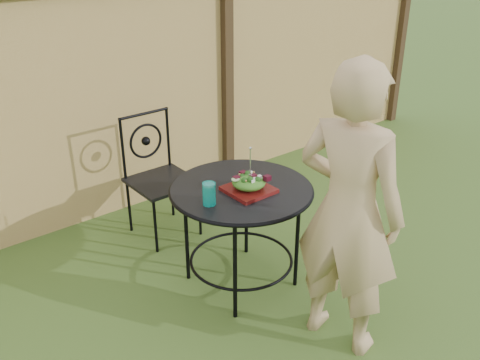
{
  "coord_description": "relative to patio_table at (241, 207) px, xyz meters",
  "views": [
    {
      "loc": [
        -1.61,
        -1.63,
        2.24
      ],
      "look_at": [
        0.33,
        0.76,
        0.75
      ],
      "focal_mm": 40.0,
      "sensor_mm": 36.0,
      "label": 1
    }
  ],
  "objects": [
    {
      "name": "salad",
      "position": [
        0.0,
        -0.07,
        0.2
      ],
      "size": [
        0.21,
        0.21,
        0.08
      ],
      "primitive_type": "ellipsoid",
      "color": "#235614",
      "rests_on": "salad_plate"
    },
    {
      "name": "patio_chair",
      "position": [
        -0.06,
        0.94,
        -0.08
      ],
      "size": [
        0.46,
        0.46,
        0.95
      ],
      "color": "black",
      "rests_on": "ground"
    },
    {
      "name": "fork",
      "position": [
        0.01,
        -0.07,
        0.33
      ],
      "size": [
        0.01,
        0.01,
        0.18
      ],
      "primitive_type": "cylinder",
      "color": "silver",
      "rests_on": "salad"
    },
    {
      "name": "ground",
      "position": [
        -0.3,
        -0.71,
        -0.59
      ],
      "size": [
        60.0,
        60.0,
        0.0
      ],
      "primitive_type": "plane",
      "color": "#274516",
      "rests_on": "ground"
    },
    {
      "name": "drinking_glass",
      "position": [
        -0.29,
        -0.05,
        0.21
      ],
      "size": [
        0.08,
        0.08,
        0.14
      ],
      "primitive_type": "cylinder",
      "color": "#0C9082",
      "rests_on": "patio_table"
    },
    {
      "name": "patio_table",
      "position": [
        0.0,
        0.0,
        0.0
      ],
      "size": [
        0.92,
        0.92,
        0.72
      ],
      "color": "black",
      "rests_on": "ground"
    },
    {
      "name": "salad_plate",
      "position": [
        0.0,
        -0.07,
        0.15
      ],
      "size": [
        0.27,
        0.27,
        0.02
      ],
      "primitive_type": "cube",
      "color": "#420E09",
      "rests_on": "patio_table"
    },
    {
      "name": "diner",
      "position": [
        0.11,
        -0.77,
        0.26
      ],
      "size": [
        0.54,
        0.69,
        1.69
      ],
      "primitive_type": "imported",
      "rotation": [
        0.0,
        0.0,
        1.81
      ],
      "color": "tan",
      "rests_on": "ground"
    },
    {
      "name": "fence",
      "position": [
        -0.3,
        1.48,
        0.36
      ],
      "size": [
        8.0,
        0.12,
        1.9
      ],
      "color": "tan",
      "rests_on": "ground"
    }
  ]
}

